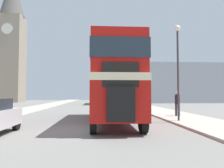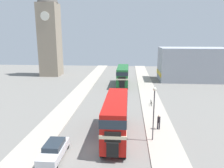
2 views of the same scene
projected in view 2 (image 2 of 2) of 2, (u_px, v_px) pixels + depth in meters
name	position (u px, v px, depth m)	size (l,w,h in m)	color
ground_plane	(98.00, 151.00, 21.67)	(120.00, 120.00, 0.00)	slate
sidewalk_right	(167.00, 153.00, 21.14)	(3.50, 120.00, 0.12)	#A8A093
sidewalk_left	(33.00, 148.00, 22.17)	(3.50, 120.00, 0.12)	#A8A093
double_decker_bus	(116.00, 115.00, 24.00)	(2.47, 10.35, 4.44)	#B2140F
bus_distant	(123.00, 74.00, 49.29)	(2.49, 10.03, 4.18)	#1E602D
car_parked_near	(54.00, 150.00, 20.28)	(1.74, 4.55, 1.51)	silver
pedestrian_walking	(159.00, 121.00, 26.12)	(0.37, 0.37, 1.81)	#282833
bicycle_on_pavement	(151.00, 103.00, 35.36)	(0.05, 1.76, 0.78)	black
street_lamp	(154.00, 106.00, 22.83)	(0.36, 0.36, 5.86)	#38383D
church_tower	(49.00, 18.00, 58.50)	(5.45, 5.45, 30.38)	gray
shop_building_block	(193.00, 64.00, 53.97)	(16.29, 8.32, 8.15)	#999EA8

